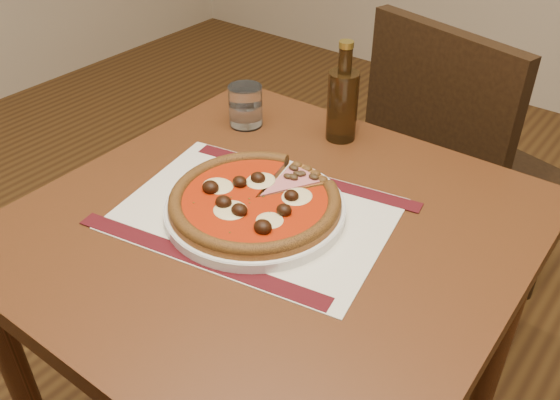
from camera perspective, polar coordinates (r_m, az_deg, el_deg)
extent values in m
cube|color=#562714|center=(1.02, -0.69, -2.81)|extent=(0.81, 0.81, 0.04)
cylinder|color=#562714|center=(1.34, -23.12, -17.23)|extent=(0.05, 0.05, 0.71)
cylinder|color=#562714|center=(1.64, -2.92, -2.49)|extent=(0.05, 0.05, 0.71)
cylinder|color=#562714|center=(1.41, 20.29, -12.85)|extent=(0.05, 0.05, 0.71)
cube|color=black|center=(1.77, 17.59, 2.16)|extent=(0.52, 0.52, 0.04)
cylinder|color=black|center=(1.96, 23.85, -4.08)|extent=(0.04, 0.04, 0.42)
cylinder|color=black|center=(2.10, 15.67, 0.80)|extent=(0.04, 0.04, 0.42)
cylinder|color=black|center=(1.70, 17.27, -9.07)|extent=(0.04, 0.04, 0.42)
cylinder|color=black|center=(1.87, 8.55, -3.07)|extent=(0.04, 0.04, 0.42)
cube|color=black|center=(1.51, 14.73, 7.52)|extent=(0.42, 0.15, 0.45)
cube|color=beige|center=(1.02, -2.39, -1.33)|extent=(0.50, 0.40, 0.00)
cylinder|color=white|center=(1.01, -2.40, -0.87)|extent=(0.31, 0.31, 0.02)
cylinder|color=#A46A27|center=(1.00, -2.42, -0.18)|extent=(0.29, 0.29, 0.01)
torus|color=brown|center=(1.00, -2.43, 0.10)|extent=(0.29, 0.29, 0.02)
cylinder|color=#A61808|center=(1.00, -2.43, 0.14)|extent=(0.25, 0.25, 0.00)
ellipsoid|color=beige|center=(1.04, -1.90, 1.92)|extent=(0.05, 0.04, 0.01)
ellipsoid|color=beige|center=(1.03, -6.26, 1.58)|extent=(0.05, 0.04, 0.01)
ellipsoid|color=beige|center=(0.97, -4.70, -0.78)|extent=(0.05, 0.04, 0.01)
ellipsoid|color=beige|center=(0.94, -0.73, -2.25)|extent=(0.05, 0.04, 0.01)
ellipsoid|color=beige|center=(1.00, 0.43, 0.44)|extent=(0.05, 0.04, 0.01)
ellipsoid|color=black|center=(1.04, -2.10, 2.83)|extent=(0.03, 0.03, 0.02)
ellipsoid|color=black|center=(1.05, -5.10, 3.24)|extent=(0.03, 0.03, 0.02)
ellipsoid|color=black|center=(1.01, -5.69, 1.50)|extent=(0.03, 0.03, 0.02)
ellipsoid|color=black|center=(0.97, -7.45, -0.20)|extent=(0.03, 0.03, 0.02)
ellipsoid|color=black|center=(0.95, -4.31, -0.84)|extent=(0.03, 0.03, 0.02)
ellipsoid|color=black|center=(0.92, -1.66, -2.18)|extent=(0.03, 0.03, 0.02)
ellipsoid|color=black|center=(0.96, 0.17, -0.38)|extent=(0.03, 0.03, 0.02)
ellipsoid|color=black|center=(0.99, 2.76, 0.85)|extent=(0.03, 0.03, 0.02)
ellipsoid|color=#3D2A16|center=(1.02, 0.55, 1.40)|extent=(0.02, 0.01, 0.01)
ellipsoid|color=#3D2A16|center=(1.04, 2.27, 2.17)|extent=(0.02, 0.01, 0.01)
ellipsoid|color=#3D2A16|center=(1.03, 0.31, 1.60)|extent=(0.02, 0.01, 0.01)
ellipsoid|color=#3D2A16|center=(1.05, 1.80, 2.50)|extent=(0.02, 0.01, 0.01)
ellipsoid|color=#3D2A16|center=(1.03, 0.03, 1.78)|extent=(0.02, 0.01, 0.01)
ellipsoid|color=#3D2A16|center=(1.06, 1.25, 2.78)|extent=(0.02, 0.01, 0.01)
ellipsoid|color=#3D2A16|center=(1.04, -0.30, 1.93)|extent=(0.02, 0.01, 0.01)
cylinder|color=white|center=(1.27, -3.34, 9.04)|extent=(0.09, 0.09, 0.09)
cylinder|color=#38230E|center=(1.21, 6.01, 8.97)|extent=(0.06, 0.06, 0.14)
cylinder|color=#38230E|center=(1.18, 6.29, 13.03)|extent=(0.03, 0.03, 0.06)
cylinder|color=olive|center=(1.16, 6.41, 14.66)|extent=(0.03, 0.03, 0.01)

